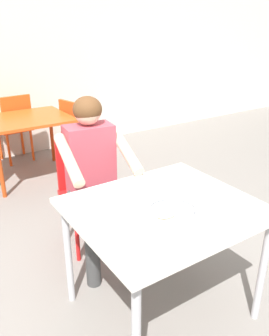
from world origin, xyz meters
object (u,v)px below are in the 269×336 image
(chair_foreground, at_px, (86,185))
(table_background_red, at_px, (26,125))
(diner_foreground, at_px, (95,168))
(chair_red_right, at_px, (78,129))
(thali_tray, at_px, (173,211))
(table_foreground, at_px, (164,218))
(chair_red_far, at_px, (15,124))

(chair_foreground, bearing_deg, table_background_red, 89.33)
(chair_foreground, height_order, diner_foreground, diner_foreground)
(chair_foreground, bearing_deg, chair_red_right, 67.29)
(table_background_red, bearing_deg, chair_foreground, -90.67)
(chair_foreground, height_order, chair_red_right, chair_foreground)
(thali_tray, bearing_deg, table_foreground, 86.49)
(chair_red_right, height_order, chair_red_far, chair_red_far)
(chair_foreground, relative_size, chair_red_right, 1.04)
(diner_foreground, bearing_deg, chair_red_far, 88.44)
(thali_tray, distance_m, chair_red_right, 2.66)
(diner_foreground, relative_size, chair_red_right, 1.46)
(chair_foreground, bearing_deg, thali_tray, -87.98)
(diner_foreground, bearing_deg, thali_tray, -85.94)
(table_foreground, height_order, thali_tray, thali_tray)
(diner_foreground, distance_m, table_background_red, 1.76)
(chair_foreground, bearing_deg, diner_foreground, -95.62)
(chair_foreground, height_order, table_background_red, chair_foreground)
(table_foreground, relative_size, chair_red_right, 1.20)
(thali_tray, height_order, chair_red_far, chair_red_far)
(thali_tray, xyz_separation_m, chair_red_far, (0.01, 3.13, -0.25))
(chair_red_far, bearing_deg, chair_red_right, -42.75)
(thali_tray, xyz_separation_m, chair_red_right, (0.61, 2.57, -0.27))
(chair_red_right, bearing_deg, table_foreground, -103.68)
(thali_tray, height_order, chair_foreground, chair_foreground)
(thali_tray, bearing_deg, chair_foreground, 92.02)
(table_background_red, bearing_deg, chair_red_far, 87.62)
(thali_tray, height_order, diner_foreground, diner_foreground)
(thali_tray, relative_size, chair_foreground, 0.33)
(table_foreground, xyz_separation_m, thali_tray, (-0.01, -0.09, 0.09))
(table_foreground, bearing_deg, table_background_red, 90.54)
(table_foreground, relative_size, table_background_red, 1.07)
(table_background_red, bearing_deg, thali_tray, -89.59)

